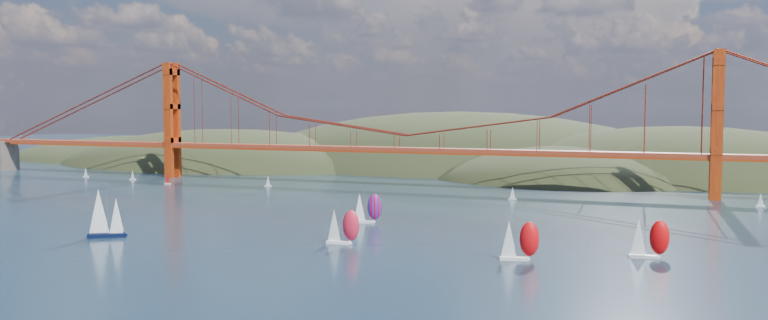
% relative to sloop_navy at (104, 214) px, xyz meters
% --- Properties ---
extents(ground, '(1200.00, 1200.00, 0.00)m').
position_rel_sloop_navy_xyz_m(ground, '(34.26, -35.38, -6.29)').
color(ground, black).
rests_on(ground, ground).
extents(headlands, '(725.00, 225.00, 96.00)m').
position_rel_sloop_navy_xyz_m(headlands, '(79.21, 242.90, -18.75)').
color(headlands, black).
rests_on(headlands, ground).
extents(bridge, '(552.00, 12.00, 55.00)m').
position_rel_sloop_navy_xyz_m(bridge, '(32.52, 144.62, 25.94)').
color(bridge, maroon).
rests_on(bridge, ground).
extents(sloop_navy, '(9.75, 8.25, 14.25)m').
position_rel_sloop_navy_xyz_m(sloop_navy, '(0.00, 0.00, 0.00)').
color(sloop_navy, black).
rests_on(sloop_navy, ground).
extents(racer_0, '(8.67, 3.78, 9.84)m').
position_rel_sloop_navy_xyz_m(racer_0, '(62.33, 13.36, -1.64)').
color(racer_0, white).
rests_on(racer_0, ground).
extents(racer_1, '(8.89, 4.78, 9.97)m').
position_rel_sloop_navy_xyz_m(racer_1, '(107.14, 9.43, -1.58)').
color(racer_1, silver).
rests_on(racer_1, ground).
extents(racer_2, '(8.81, 3.98, 9.97)m').
position_rel_sloop_navy_xyz_m(racer_2, '(134.17, 22.20, -1.58)').
color(racer_2, silver).
rests_on(racer_2, ground).
extents(racer_rwb, '(8.78, 5.86, 9.82)m').
position_rel_sloop_navy_xyz_m(racer_rwb, '(55.35, 46.69, -1.65)').
color(racer_rwb, silver).
rests_on(racer_rwb, ground).
extents(distant_boat_0, '(3.00, 2.00, 4.70)m').
position_rel_sloop_navy_xyz_m(distant_boat_0, '(-125.74, 129.93, -3.88)').
color(distant_boat_0, silver).
rests_on(distant_boat_0, ground).
extents(distant_boat_1, '(3.00, 2.00, 4.70)m').
position_rel_sloop_navy_xyz_m(distant_boat_1, '(-95.02, 126.52, -3.88)').
color(distant_boat_1, silver).
rests_on(distant_boat_1, ground).
extents(distant_boat_2, '(3.00, 2.00, 4.70)m').
position_rel_sloop_navy_xyz_m(distant_boat_2, '(-68.07, 116.75, -3.88)').
color(distant_boat_2, silver).
rests_on(distant_boat_2, ground).
extents(distant_boat_3, '(3.00, 2.00, 4.70)m').
position_rel_sloop_navy_xyz_m(distant_boat_3, '(-21.95, 124.23, -3.88)').
color(distant_boat_3, silver).
rests_on(distant_boat_3, ground).
extents(distant_boat_4, '(3.00, 2.00, 4.70)m').
position_rel_sloop_navy_xyz_m(distant_boat_4, '(167.66, 126.58, -3.88)').
color(distant_boat_4, silver).
rests_on(distant_boat_4, ground).
extents(distant_boat_8, '(3.00, 2.00, 4.70)m').
position_rel_sloop_navy_xyz_m(distant_boat_8, '(84.68, 116.76, -3.88)').
color(distant_boat_8, silver).
rests_on(distant_boat_8, ground).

